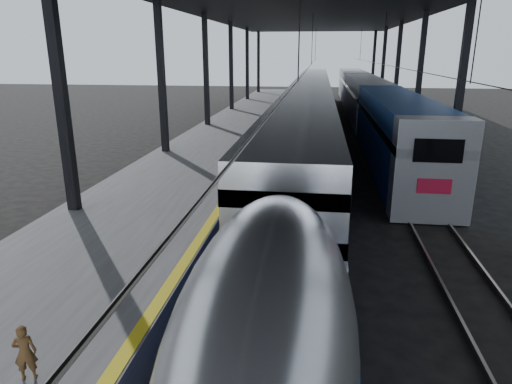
# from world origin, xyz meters

# --- Properties ---
(ground) EXTENTS (160.00, 160.00, 0.00)m
(ground) POSITION_xyz_m (0.00, 0.00, 0.00)
(ground) COLOR black
(ground) RESTS_ON ground
(platform) EXTENTS (6.00, 80.00, 1.00)m
(platform) POSITION_xyz_m (-3.50, 20.00, 0.50)
(platform) COLOR #4C4C4F
(platform) RESTS_ON ground
(yellow_strip) EXTENTS (0.30, 80.00, 0.01)m
(yellow_strip) POSITION_xyz_m (-0.70, 20.00, 1.00)
(yellow_strip) COLOR gold
(yellow_strip) RESTS_ON platform
(rails) EXTENTS (6.52, 80.00, 0.16)m
(rails) POSITION_xyz_m (4.50, 20.00, 0.08)
(rails) COLOR slate
(rails) RESTS_ON ground
(canopy) EXTENTS (18.00, 75.00, 9.47)m
(canopy) POSITION_xyz_m (1.90, 20.00, 9.12)
(canopy) COLOR black
(canopy) RESTS_ON ground
(tgv_train) EXTENTS (2.89, 65.20, 4.14)m
(tgv_train) POSITION_xyz_m (2.00, 24.30, 1.93)
(tgv_train) COLOR silver
(tgv_train) RESTS_ON ground
(second_train) EXTENTS (2.92, 56.05, 4.02)m
(second_train) POSITION_xyz_m (7.00, 34.89, 2.04)
(second_train) COLOR navy
(second_train) RESTS_ON ground
(child) EXTENTS (0.44, 0.37, 1.02)m
(child) POSITION_xyz_m (-2.06, -3.39, 1.51)
(child) COLOR #4B3219
(child) RESTS_ON platform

